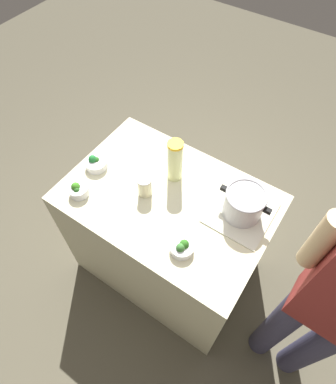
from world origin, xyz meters
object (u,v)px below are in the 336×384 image
(lemonade_pitcher, at_px, (175,161))
(broccoli_bowl_front, at_px, (96,163))
(broccoli_bowl_center, at_px, (182,247))
(broccoli_bowl_back, at_px, (78,190))
(mason_jar, at_px, (145,186))
(cooking_pot, at_px, (244,204))
(person_cook, at_px, (331,311))

(lemonade_pitcher, relative_size, broccoli_bowl_front, 2.15)
(broccoli_bowl_center, bearing_deg, broccoli_bowl_back, -177.37)
(lemonade_pitcher, distance_m, broccoli_bowl_center, 0.48)
(mason_jar, bearing_deg, broccoli_bowl_back, -145.63)
(cooking_pot, height_order, broccoli_bowl_center, cooking_pot)
(lemonade_pitcher, bearing_deg, broccoli_bowl_front, -155.38)
(cooking_pot, distance_m, broccoli_bowl_back, 0.90)
(cooking_pot, bearing_deg, broccoli_bowl_back, -154.30)
(cooking_pot, relative_size, mason_jar, 2.19)
(lemonade_pitcher, relative_size, broccoli_bowl_back, 2.52)
(broccoli_bowl_center, height_order, person_cook, person_cook)
(lemonade_pitcher, bearing_deg, broccoli_bowl_back, -133.39)
(lemonade_pitcher, height_order, broccoli_bowl_back, lemonade_pitcher)
(broccoli_bowl_front, bearing_deg, person_cook, -3.08)
(cooking_pot, xyz_separation_m, lemonade_pitcher, (-0.43, 0.01, 0.05))
(mason_jar, height_order, broccoli_bowl_back, mason_jar)
(broccoli_bowl_front, distance_m, broccoli_bowl_back, 0.21)
(cooking_pot, xyz_separation_m, broccoli_bowl_back, (-0.81, -0.39, -0.06))
(cooking_pot, bearing_deg, person_cook, -25.26)
(broccoli_bowl_center, height_order, broccoli_bowl_back, broccoli_bowl_back)
(lemonade_pitcher, height_order, broccoli_bowl_center, lemonade_pitcher)
(lemonade_pitcher, xyz_separation_m, broccoli_bowl_back, (-0.38, -0.40, -0.11))
(cooking_pot, xyz_separation_m, broccoli_bowl_front, (-0.86, -0.19, -0.06))
(mason_jar, bearing_deg, cooking_pot, 19.70)
(broccoli_bowl_front, bearing_deg, broccoli_bowl_back, -76.40)
(broccoli_bowl_front, distance_m, broccoli_bowl_center, 0.73)
(broccoli_bowl_front, xyz_separation_m, broccoli_bowl_center, (0.71, -0.17, 0.00))
(broccoli_bowl_front, bearing_deg, mason_jar, 0.90)
(mason_jar, relative_size, broccoli_bowl_center, 1.05)
(broccoli_bowl_front, xyz_separation_m, broccoli_bowl_back, (0.05, -0.20, 0.00))
(mason_jar, distance_m, broccoli_bowl_front, 0.36)
(cooking_pot, distance_m, broccoli_bowl_front, 0.88)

